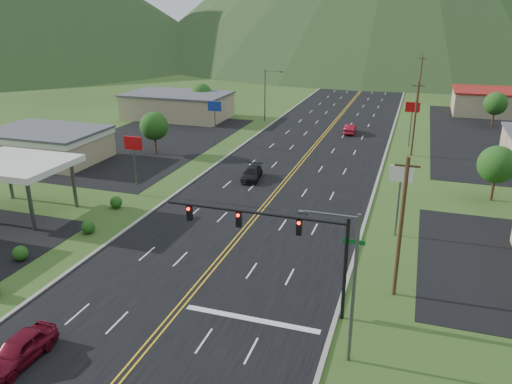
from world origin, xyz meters
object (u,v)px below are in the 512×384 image
(traffic_signal, at_px, (283,235))
(car_red_far, at_px, (350,129))
(gas_canopy, at_px, (15,165))
(streetlight_west, at_px, (267,92))
(car_dark_mid, at_px, (252,174))
(streetlight_east, at_px, (348,279))
(car_red_near, at_px, (19,350))

(traffic_signal, relative_size, car_red_far, 2.88)
(gas_canopy, bearing_deg, car_red_far, 59.12)
(streetlight_west, relative_size, gas_canopy, 0.90)
(streetlight_west, bearing_deg, car_dark_mid, -76.03)
(streetlight_east, relative_size, car_red_near, 1.92)
(car_red_near, xyz_separation_m, car_red_far, (9.87, 61.04, -0.05))
(gas_canopy, height_order, car_dark_mid, gas_canopy)
(gas_canopy, distance_m, car_dark_mid, 24.94)
(traffic_signal, bearing_deg, streetlight_east, -40.39)
(traffic_signal, xyz_separation_m, streetlight_east, (4.70, -4.00, -0.15))
(car_dark_mid, relative_size, car_red_far, 1.05)
(car_dark_mid, bearing_deg, car_red_far, 66.48)
(traffic_signal, bearing_deg, car_red_far, 93.01)
(streetlight_east, xyz_separation_m, car_dark_mid, (-15.05, 28.60, -4.49))
(streetlight_east, height_order, car_red_far, streetlight_east)
(streetlight_east, distance_m, car_red_near, 18.76)
(traffic_signal, height_order, car_red_near, traffic_signal)
(gas_canopy, height_order, car_red_near, gas_canopy)
(streetlight_east, xyz_separation_m, car_red_near, (-17.25, -5.91, -4.38))
(streetlight_east, bearing_deg, car_red_far, 97.63)
(car_red_near, distance_m, car_red_far, 61.83)
(streetlight_west, distance_m, car_red_far, 16.82)
(streetlight_east, bearing_deg, gas_canopy, 160.12)
(streetlight_west, xyz_separation_m, car_red_far, (15.47, -4.87, -4.43))
(gas_canopy, distance_m, car_red_far, 50.42)
(car_dark_mid, bearing_deg, gas_canopy, -144.95)
(car_red_far, bearing_deg, car_dark_mid, 72.82)
(gas_canopy, distance_m, car_red_near, 24.31)
(traffic_signal, xyz_separation_m, car_red_near, (-12.56, -9.91, -4.53))
(streetlight_east, xyz_separation_m, gas_canopy, (-33.18, 12.00, -0.31))
(car_red_near, bearing_deg, car_red_far, 82.92)
(streetlight_east, relative_size, car_red_far, 1.98)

